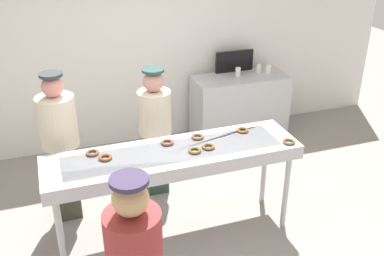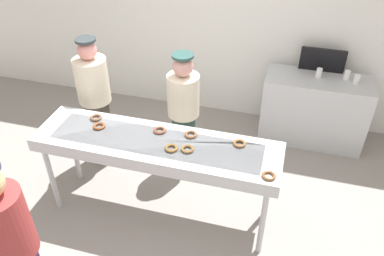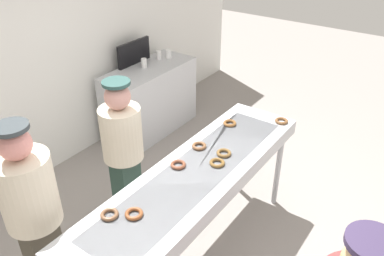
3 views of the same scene
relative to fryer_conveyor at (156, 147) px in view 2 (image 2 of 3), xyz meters
name	(u,v)px [view 2 (image 2 of 3)]	position (x,y,z in m)	size (l,w,h in m)	color
ground_plane	(161,210)	(0.00, 0.00, -0.91)	(16.00, 16.00, 0.00)	gray
back_wall	(211,15)	(0.00, 2.28, 0.55)	(8.00, 0.12, 2.92)	white
fryer_conveyor	(156,147)	(0.00, 0.00, 0.00)	(2.47, 0.65, 0.99)	#B7BABF
chocolate_donut_0	(187,149)	(0.34, -0.05, 0.09)	(0.13, 0.13, 0.03)	brown
chocolate_donut_1	(171,148)	(0.19, -0.08, 0.09)	(0.13, 0.13, 0.03)	brown
chocolate_donut_2	(99,126)	(-0.64, 0.06, 0.09)	(0.13, 0.13, 0.03)	brown
chocolate_donut_3	(269,176)	(1.12, -0.22, 0.09)	(0.13, 0.13, 0.03)	brown
chocolate_donut_4	(96,118)	(-0.74, 0.19, 0.09)	(0.13, 0.13, 0.03)	brown
chocolate_donut_5	(160,130)	(-0.02, 0.16, 0.09)	(0.13, 0.13, 0.03)	brown
chocolate_donut_6	(191,134)	(0.31, 0.18, 0.09)	(0.13, 0.13, 0.03)	brown
chocolate_donut_7	(240,143)	(0.80, 0.17, 0.09)	(0.13, 0.13, 0.03)	brown
worker_baker	(183,106)	(0.03, 0.83, -0.02)	(0.37, 0.37, 1.54)	#253D33
worker_assistant	(94,94)	(-1.01, 0.67, 0.06)	(0.38, 0.38, 1.67)	#3E392D
customer_waiting	(10,237)	(-0.68, -1.36, 0.05)	(0.37, 0.37, 1.66)	#3C224A
prep_counter	(313,110)	(1.55, 1.83, -0.44)	(1.35, 0.58, 0.94)	#B7BABF
paper_cup_0	(357,79)	(1.98, 1.83, 0.08)	(0.07, 0.07, 0.12)	white
paper_cup_1	(347,75)	(1.87, 1.92, 0.08)	(0.07, 0.07, 0.12)	white
paper_cup_2	(319,73)	(1.52, 1.89, 0.08)	(0.07, 0.07, 0.12)	white
menu_display	(323,60)	(1.55, 2.07, 0.18)	(0.57, 0.04, 0.31)	black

